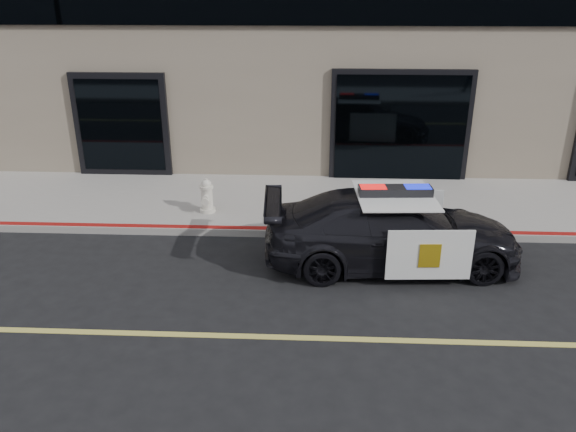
{
  "coord_description": "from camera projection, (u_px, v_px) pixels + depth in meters",
  "views": [
    {
      "loc": [
        -3.14,
        -6.83,
        4.74
      ],
      "look_at": [
        -3.56,
        2.2,
        1.0
      ],
      "focal_mm": 35.0,
      "sensor_mm": 36.0,
      "label": 1
    }
  ],
  "objects": [
    {
      "name": "fire_hydrant",
      "position": [
        207.0,
        197.0,
        12.1
      ],
      "size": [
        0.34,
        0.47,
        0.75
      ],
      "color": "silver",
      "rests_on": "sidewalk_n"
    },
    {
      "name": "police_car",
      "position": [
        392.0,
        230.0,
        10.04
      ],
      "size": [
        2.39,
        4.78,
        1.5
      ],
      "color": "black",
      "rests_on": "ground"
    },
    {
      "name": "ground",
      "position": [
        530.0,
        344.0,
        7.98
      ],
      "size": [
        120.0,
        120.0,
        0.0
      ],
      "primitive_type": "plane",
      "color": "black",
      "rests_on": "ground"
    },
    {
      "name": "sidewalk_n",
      "position": [
        450.0,
        205.0,
        12.8
      ],
      "size": [
        60.0,
        3.5,
        0.15
      ],
      "primitive_type": "cube",
      "color": "gray",
      "rests_on": "ground"
    }
  ]
}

